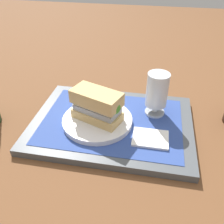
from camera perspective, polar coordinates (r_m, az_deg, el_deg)
ground_plane at (r=0.69m, az=-0.00°, el=-3.35°), size 3.00×3.00×0.00m
tray at (r=0.69m, az=-0.00°, el=-2.70°), size 0.44×0.32×0.02m
placemat at (r=0.68m, az=-0.00°, el=-2.01°), size 0.38×0.27×0.00m
plate at (r=0.67m, az=-3.39°, el=-1.95°), size 0.19×0.19×0.01m
sandwich at (r=0.64m, az=-3.29°, el=1.50°), size 0.14×0.11×0.08m
beer_glass at (r=0.68m, az=10.41°, el=4.56°), size 0.06×0.06×0.12m
napkin_folded at (r=0.63m, az=8.91°, el=-6.04°), size 0.09×0.07×0.01m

